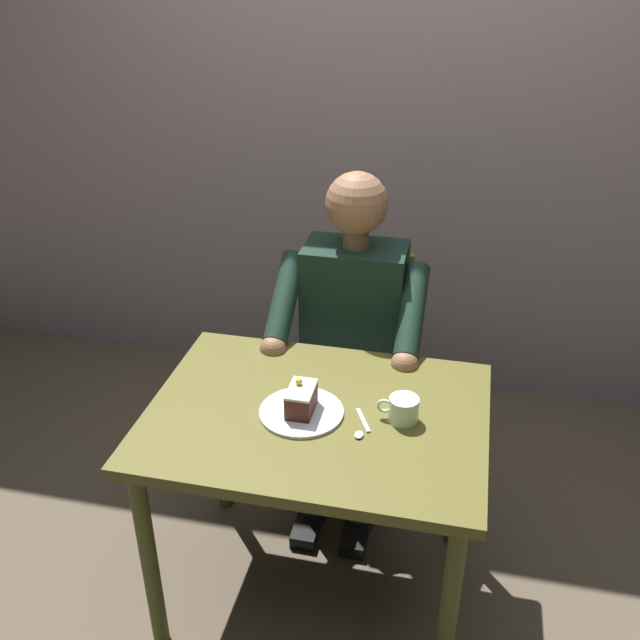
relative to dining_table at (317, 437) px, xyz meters
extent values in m
plane|color=brown|center=(0.00, 0.00, -0.64)|extent=(14.00, 14.00, 0.00)
cube|color=gray|center=(0.00, -1.40, 0.86)|extent=(6.40, 0.12, 3.00)
cube|color=brown|center=(0.00, 0.00, 0.08)|extent=(0.98, 0.74, 0.04)
cylinder|color=#4F5323|center=(-0.43, 0.31, -0.28)|extent=(0.05, 0.05, 0.71)
cylinder|color=#4F5323|center=(0.43, 0.31, -0.28)|extent=(0.05, 0.05, 0.71)
cylinder|color=#4F5323|center=(-0.43, -0.31, -0.28)|extent=(0.05, 0.05, 0.71)
cylinder|color=#4F5323|center=(0.43, -0.31, -0.28)|extent=(0.05, 0.05, 0.71)
cube|color=#556319|center=(0.00, -0.63, -0.21)|extent=(0.42, 0.42, 0.04)
cube|color=#556319|center=(0.00, -0.82, 0.03)|extent=(0.38, 0.04, 0.45)
cylinder|color=#556319|center=(-0.18, -0.45, -0.42)|extent=(0.04, 0.04, 0.43)
cylinder|color=#556319|center=(0.18, -0.45, -0.42)|extent=(0.04, 0.04, 0.43)
cylinder|color=#556319|center=(-0.18, -0.81, -0.42)|extent=(0.04, 0.04, 0.43)
cylinder|color=#556319|center=(0.18, -0.81, -0.42)|extent=(0.04, 0.04, 0.43)
cube|color=black|center=(0.00, -0.61, 0.09)|extent=(0.36, 0.22, 0.55)
sphere|color=#956748|center=(0.00, -0.61, 0.52)|extent=(0.21, 0.21, 0.21)
cylinder|color=#956748|center=(0.00, -0.61, 0.39)|extent=(0.09, 0.09, 0.06)
cylinder|color=black|center=(-0.22, -0.47, 0.21)|extent=(0.08, 0.33, 0.26)
sphere|color=#956748|center=(-0.22, -0.31, 0.10)|extent=(0.09, 0.09, 0.09)
cylinder|color=black|center=(0.22, -0.47, 0.21)|extent=(0.08, 0.33, 0.26)
sphere|color=#956748|center=(0.22, -0.31, 0.10)|extent=(0.09, 0.09, 0.09)
cylinder|color=#2C273A|center=(-0.09, -0.49, -0.21)|extent=(0.13, 0.38, 0.14)
cylinder|color=#2C273A|center=(0.09, -0.49, -0.21)|extent=(0.13, 0.38, 0.14)
cylinder|color=#2C273A|center=(-0.09, -0.31, -0.43)|extent=(0.11, 0.11, 0.41)
cube|color=black|center=(-0.09, -0.25, -0.61)|extent=(0.09, 0.22, 0.05)
cylinder|color=#2C273A|center=(0.09, -0.31, -0.43)|extent=(0.11, 0.11, 0.41)
cube|color=black|center=(0.09, -0.25, -0.61)|extent=(0.09, 0.22, 0.05)
cylinder|color=white|center=(0.04, 0.02, 0.10)|extent=(0.25, 0.25, 0.01)
cube|color=#4A2219|center=(0.04, 0.02, 0.14)|extent=(0.07, 0.11, 0.07)
cube|color=beige|center=(0.04, 0.02, 0.18)|extent=(0.07, 0.12, 0.01)
sphere|color=gold|center=(0.05, 0.00, 0.19)|extent=(0.02, 0.02, 0.02)
cylinder|color=silver|center=(-0.25, -0.01, 0.13)|extent=(0.09, 0.09, 0.08)
torus|color=silver|center=(-0.20, -0.01, 0.14)|extent=(0.05, 0.01, 0.05)
cylinder|color=black|center=(-0.25, -0.01, 0.16)|extent=(0.07, 0.07, 0.01)
cube|color=silver|center=(-0.14, 0.02, 0.10)|extent=(0.06, 0.10, 0.01)
ellipsoid|color=silver|center=(-0.14, 0.09, 0.10)|extent=(0.03, 0.04, 0.01)
camera|label=1|loc=(-0.37, 1.63, 1.32)|focal=39.68mm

